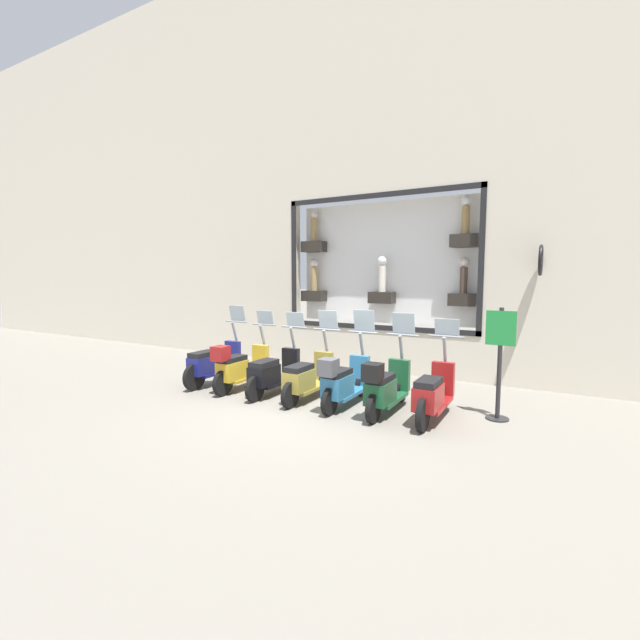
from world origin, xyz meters
TOP-DOWN VIEW (x-y plane):
  - ground_plane at (0.00, 0.00)m, footprint 120.00×120.00m
  - building_facade at (3.60, -0.00)m, footprint 1.22×36.00m
  - scooter_red_0 at (0.51, -2.14)m, footprint 1.80×0.61m
  - scooter_green_1 at (0.44, -1.36)m, footprint 1.79×0.60m
  - scooter_teal_2 at (0.44, -0.58)m, footprint 1.79×0.60m
  - scooter_olive_3 at (0.50, 0.20)m, footprint 1.79×0.60m
  - scooter_black_4 at (0.50, 0.98)m, footprint 1.80×0.60m
  - scooter_yellow_5 at (0.44, 1.76)m, footprint 1.80×0.61m
  - scooter_navy_6 at (0.51, 2.54)m, footprint 1.81×0.61m
  - shop_sign_post at (1.09, -3.04)m, footprint 0.36×0.45m

SIDE VIEW (x-z plane):
  - ground_plane at x=0.00m, z-range 0.00..0.00m
  - scooter_olive_3 at x=0.50m, z-range -0.39..1.24m
  - scooter_black_4 at x=0.50m, z-range -0.35..1.20m
  - scooter_red_0 at x=0.51m, z-range -0.35..1.22m
  - scooter_navy_6 at x=0.51m, z-range -0.38..1.27m
  - scooter_teal_2 at x=0.44m, z-range -0.37..1.30m
  - scooter_green_1 at x=0.44m, z-range -0.36..1.29m
  - scooter_yellow_5 at x=0.44m, z-range -0.31..1.25m
  - shop_sign_post at x=1.09m, z-range 0.08..1.89m
  - building_facade at x=3.60m, z-range 0.09..10.70m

